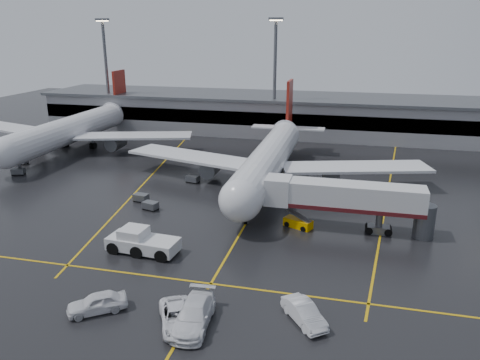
# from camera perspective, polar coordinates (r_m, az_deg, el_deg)

# --- Properties ---
(ground) EXTENTS (220.00, 220.00, 0.00)m
(ground) POSITION_cam_1_polar(r_m,az_deg,el_deg) (65.35, 2.12, -2.94)
(ground) COLOR black
(ground) RESTS_ON ground
(apron_line_centre) EXTENTS (0.25, 90.00, 0.02)m
(apron_line_centre) POSITION_cam_1_polar(r_m,az_deg,el_deg) (65.35, 2.12, -2.93)
(apron_line_centre) COLOR gold
(apron_line_centre) RESTS_ON ground
(apron_line_stop) EXTENTS (60.00, 0.25, 0.02)m
(apron_line_stop) POSITION_cam_1_polar(r_m,az_deg,el_deg) (46.06, -3.56, -12.47)
(apron_line_stop) COLOR gold
(apron_line_stop) RESTS_ON ground
(apron_line_left) EXTENTS (9.99, 69.35, 0.02)m
(apron_line_left) POSITION_cam_1_polar(r_m,az_deg,el_deg) (80.32, -10.51, 0.80)
(apron_line_left) COLOR gold
(apron_line_left) RESTS_ON ground
(apron_line_right) EXTENTS (7.57, 69.64, 0.02)m
(apron_line_right) POSITION_cam_1_polar(r_m,az_deg,el_deg) (73.86, 17.55, -1.29)
(apron_line_right) COLOR gold
(apron_line_right) RESTS_ON ground
(terminal) EXTENTS (122.00, 19.00, 8.60)m
(terminal) POSITION_cam_1_polar(r_m,az_deg,el_deg) (110.10, 7.25, 7.91)
(terminal) COLOR gray
(terminal) RESTS_ON ground
(light_mast_left) EXTENTS (3.00, 1.20, 25.45)m
(light_mast_left) POSITION_cam_1_polar(r_m,az_deg,el_deg) (117.09, -15.95, 12.99)
(light_mast_left) COLOR #595B60
(light_mast_left) RESTS_ON ground
(light_mast_mid) EXTENTS (3.00, 1.20, 25.45)m
(light_mast_mid) POSITION_cam_1_polar(r_m,az_deg,el_deg) (103.64, 4.26, 13.04)
(light_mast_mid) COLOR #595B60
(light_mast_mid) RESTS_ON ground
(main_airliner) EXTENTS (48.80, 45.60, 14.10)m
(main_airliner) POSITION_cam_1_polar(r_m,az_deg,el_deg) (73.12, 3.70, 2.79)
(main_airliner) COLOR silver
(main_airliner) RESTS_ON ground
(second_airliner) EXTENTS (48.80, 45.60, 14.10)m
(second_airliner) POSITION_cam_1_polar(r_m,az_deg,el_deg) (99.70, -19.59, 5.89)
(second_airliner) COLOR silver
(second_airliner) RESTS_ON ground
(jet_bridge) EXTENTS (19.90, 3.40, 6.05)m
(jet_bridge) POSITION_cam_1_polar(r_m,az_deg,el_deg) (57.23, 12.66, -2.28)
(jet_bridge) COLOR silver
(jet_bridge) RESTS_ON ground
(pushback_tractor) EXTENTS (8.01, 3.91, 2.78)m
(pushback_tractor) POSITION_cam_1_polar(r_m,az_deg,el_deg) (52.57, -11.90, -7.43)
(pushback_tractor) COLOR silver
(pushback_tractor) RESTS_ON ground
(belt_loader) EXTENTS (3.78, 2.79, 2.21)m
(belt_loader) POSITION_cam_1_polar(r_m,az_deg,el_deg) (58.19, 7.08, -5.21)
(belt_loader) COLOR #E49B00
(belt_loader) RESTS_ON ground
(service_van_a) EXTENTS (5.00, 6.37, 1.61)m
(service_van_a) POSITION_cam_1_polar(r_m,az_deg,el_deg) (40.28, -7.63, -16.20)
(service_van_a) COLOR white
(service_van_a) RESTS_ON ground
(service_van_b) EXTENTS (3.22, 6.87, 1.94)m
(service_van_b) POSITION_cam_1_polar(r_m,az_deg,el_deg) (40.12, -5.63, -15.98)
(service_van_b) COLOR white
(service_van_b) RESTS_ON ground
(service_van_c) EXTENTS (4.46, 5.10, 1.67)m
(service_van_c) POSITION_cam_1_polar(r_m,az_deg,el_deg) (40.76, 7.80, -15.70)
(service_van_c) COLOR silver
(service_van_c) RESTS_ON ground
(service_van_d) EXTENTS (5.29, 4.58, 1.72)m
(service_van_d) POSITION_cam_1_polar(r_m,az_deg,el_deg) (43.40, -16.99, -14.08)
(service_van_d) COLOR white
(service_van_d) RESTS_ON ground
(baggage_cart_a) EXTENTS (2.27, 1.77, 1.12)m
(baggage_cart_a) POSITION_cam_1_polar(r_m,az_deg,el_deg) (64.26, -10.84, -3.04)
(baggage_cart_a) COLOR #595B60
(baggage_cart_a) RESTS_ON ground
(baggage_cart_b) EXTENTS (2.17, 1.59, 1.12)m
(baggage_cart_b) POSITION_cam_1_polar(r_m,az_deg,el_deg) (67.51, -11.95, -2.07)
(baggage_cart_b) COLOR #595B60
(baggage_cart_b) RESTS_ON ground
(baggage_cart_c) EXTENTS (2.23, 1.69, 1.12)m
(baggage_cart_c) POSITION_cam_1_polar(r_m,az_deg,el_deg) (74.55, -5.76, 0.16)
(baggage_cart_c) COLOR #595B60
(baggage_cart_c) RESTS_ON ground
(baggage_cart_d) EXTENTS (2.01, 1.32, 1.12)m
(baggage_cart_d) POSITION_cam_1_polar(r_m,az_deg,el_deg) (92.94, -25.03, 2.13)
(baggage_cart_d) COLOR #595B60
(baggage_cart_d) RESTS_ON ground
(baggage_cart_e) EXTENTS (2.30, 1.83, 1.12)m
(baggage_cart_e) POSITION_cam_1_polar(r_m,az_deg,el_deg) (86.43, -25.36, 0.98)
(baggage_cart_e) COLOR #595B60
(baggage_cart_e) RESTS_ON ground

